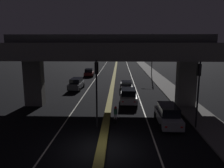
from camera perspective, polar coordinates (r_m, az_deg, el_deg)
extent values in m
plane|color=black|center=(15.21, -2.66, -16.54)|extent=(200.00, 200.00, 0.00)
cube|color=beige|center=(49.22, -3.64, 2.45)|extent=(0.12, 126.00, 0.00)
cube|color=beige|center=(49.05, 4.96, 2.40)|extent=(0.12, 126.00, 0.00)
cube|color=olive|center=(48.98, 0.65, 2.59)|extent=(0.62, 126.00, 0.28)
cube|color=#5B5956|center=(42.75, 12.35, 1.07)|extent=(2.97, 126.00, 0.12)
cube|color=slate|center=(25.97, -19.69, 0.60)|extent=(1.98, 1.20, 5.42)
cube|color=slate|center=(25.21, 18.79, 0.37)|extent=(1.98, 1.20, 5.42)
cube|color=slate|center=(23.80, -0.77, 8.82)|extent=(22.69, 10.90, 1.56)
cube|color=#333335|center=(23.79, -0.77, 11.78)|extent=(22.69, 0.40, 0.90)
cylinder|color=black|center=(17.85, -4.04, -2.75)|extent=(0.14, 0.14, 5.64)
cube|color=black|center=(17.66, -4.07, 4.18)|extent=(0.30, 0.28, 0.95)
sphere|color=black|center=(17.78, -4.03, 5.18)|extent=(0.18, 0.18, 0.18)
sphere|color=yellow|center=(17.81, -4.01, 4.23)|extent=(0.18, 0.18, 0.18)
sphere|color=black|center=(17.84, -4.00, 3.28)|extent=(0.18, 0.18, 0.18)
cylinder|color=black|center=(18.85, 21.51, -2.94)|extent=(0.14, 0.14, 5.53)
cube|color=black|center=(18.67, 21.76, 3.45)|extent=(0.30, 0.28, 0.95)
sphere|color=black|center=(18.78, 21.67, 4.40)|extent=(0.18, 0.18, 0.18)
sphere|color=yellow|center=(18.81, 21.61, 3.51)|extent=(0.18, 0.18, 0.18)
sphere|color=black|center=(18.84, 21.55, 2.61)|extent=(0.18, 0.18, 0.18)
cylinder|color=#2D2D30|center=(48.73, 10.43, 7.52)|extent=(0.18, 0.18, 8.98)
cylinder|color=#2D2D30|center=(48.60, 9.70, 12.66)|extent=(1.52, 0.10, 0.10)
ellipsoid|color=#F2B759|center=(48.51, 8.78, 12.57)|extent=(0.56, 0.32, 0.24)
cube|color=gray|center=(19.50, 14.35, -8.43)|extent=(1.72, 4.66, 0.72)
cube|color=black|center=(19.29, 14.45, -6.41)|extent=(1.50, 2.80, 0.71)
cylinder|color=black|center=(20.90, 11.28, -8.05)|extent=(0.21, 0.66, 0.66)
cylinder|color=black|center=(21.20, 15.65, -7.97)|extent=(0.21, 0.66, 0.66)
cylinder|color=black|center=(18.07, 12.70, -11.13)|extent=(0.21, 0.66, 0.66)
cylinder|color=black|center=(18.41, 17.76, -10.96)|extent=(0.21, 0.66, 0.66)
cube|color=red|center=(17.24, 13.97, -10.85)|extent=(0.18, 0.03, 0.11)
cube|color=red|center=(17.50, 17.77, -10.72)|extent=(0.18, 0.03, 0.11)
cube|color=silver|center=(25.60, 4.32, -3.55)|extent=(1.94, 4.15, 0.73)
cube|color=black|center=(25.44, 4.35, -2.02)|extent=(1.67, 2.50, 0.66)
cylinder|color=black|center=(27.00, 2.37, -3.58)|extent=(0.22, 0.67, 0.67)
cylinder|color=black|center=(27.03, 6.18, -3.62)|extent=(0.22, 0.67, 0.67)
cylinder|color=black|center=(24.39, 2.24, -5.13)|extent=(0.22, 0.67, 0.67)
cylinder|color=black|center=(24.42, 6.47, -5.17)|extent=(0.22, 0.67, 0.67)
cube|color=red|center=(23.59, 2.83, -4.66)|extent=(0.18, 0.03, 0.11)
cube|color=red|center=(23.62, 5.96, -4.69)|extent=(0.18, 0.03, 0.11)
cube|color=gray|center=(32.84, 3.75, -0.56)|extent=(1.68, 4.35, 0.59)
cube|color=black|center=(32.52, 3.77, 0.30)|extent=(1.47, 2.09, 0.49)
cylinder|color=black|center=(34.28, 2.31, -0.57)|extent=(0.20, 0.63, 0.63)
cylinder|color=black|center=(34.34, 5.01, -0.58)|extent=(0.20, 0.63, 0.63)
cylinder|color=black|center=(31.47, 2.36, -1.58)|extent=(0.20, 0.63, 0.63)
cylinder|color=black|center=(31.53, 5.30, -1.59)|extent=(0.20, 0.63, 0.63)
cube|color=red|center=(30.67, 2.80, -1.28)|extent=(0.18, 0.03, 0.11)
cube|color=red|center=(30.72, 4.97, -1.29)|extent=(0.18, 0.03, 0.11)
cube|color=#515459|center=(33.66, -9.29, -0.27)|extent=(1.80, 4.81, 0.73)
cube|color=black|center=(33.54, -9.32, 0.91)|extent=(1.55, 2.90, 0.68)
cylinder|color=black|center=(32.05, -8.47, -1.46)|extent=(0.22, 0.64, 0.63)
cylinder|color=black|center=(32.43, -11.29, -1.41)|extent=(0.22, 0.64, 0.63)
cylinder|color=black|center=(35.07, -7.41, -0.39)|extent=(0.22, 0.64, 0.63)
cylinder|color=black|center=(35.42, -9.99, -0.36)|extent=(0.22, 0.64, 0.63)
cube|color=white|center=(35.86, -7.53, 0.26)|extent=(0.18, 0.04, 0.11)
cube|color=white|center=(36.10, -9.35, 0.28)|extent=(0.18, 0.04, 0.11)
cube|color=#591414|center=(46.99, -5.99, 2.81)|extent=(1.99, 4.06, 0.59)
cube|color=black|center=(46.91, -6.01, 3.58)|extent=(1.71, 2.46, 0.69)
cylinder|color=black|center=(45.66, -5.03, 2.22)|extent=(0.23, 0.68, 0.67)
cylinder|color=black|center=(45.84, -7.26, 2.21)|extent=(0.23, 0.68, 0.67)
cylinder|color=black|center=(48.25, -4.78, 2.67)|extent=(0.23, 0.68, 0.67)
cylinder|color=black|center=(48.43, -6.89, 2.66)|extent=(0.23, 0.68, 0.67)
cube|color=white|center=(48.93, -5.02, 3.02)|extent=(0.18, 0.04, 0.11)
cube|color=white|center=(49.05, -6.51, 3.01)|extent=(0.18, 0.04, 0.11)
cylinder|color=black|center=(20.66, 0.96, -8.26)|extent=(0.08, 0.53, 0.53)
cylinder|color=black|center=(19.40, 0.89, -9.53)|extent=(0.10, 0.53, 0.53)
cube|color=silver|center=(19.95, 0.92, -8.28)|extent=(0.24, 1.02, 0.32)
cylinder|color=#26593F|center=(19.83, 0.93, -7.18)|extent=(0.32, 0.32, 0.48)
sphere|color=#B21919|center=(19.72, 0.93, -6.17)|extent=(0.24, 0.24, 0.24)
cube|color=red|center=(19.27, 0.89, -8.97)|extent=(0.08, 0.03, 0.08)
cylinder|color=black|center=(27.72, 19.10, -3.37)|extent=(0.34, 0.34, 0.82)
cylinder|color=#3F3F44|center=(27.56, 19.19, -1.84)|extent=(0.40, 0.40, 0.69)
sphere|color=tan|center=(27.47, 19.25, -0.92)|extent=(0.22, 0.22, 0.22)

